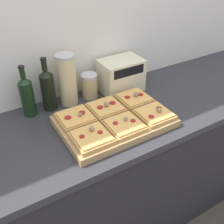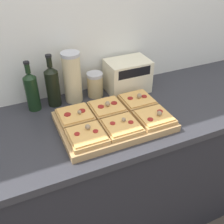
{
  "view_description": "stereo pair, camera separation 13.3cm",
  "coord_description": "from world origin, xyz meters",
  "views": [
    {
      "loc": [
        -0.56,
        -0.67,
        1.75
      ],
      "look_at": [
        0.0,
        0.27,
        0.99
      ],
      "focal_mm": 42.0,
      "sensor_mm": 36.0,
      "label": 1
    },
    {
      "loc": [
        -0.44,
        -0.73,
        1.75
      ],
      "look_at": [
        0.0,
        0.27,
        0.99
      ],
      "focal_mm": 42.0,
      "sensor_mm": 36.0,
      "label": 2
    }
  ],
  "objects": [
    {
      "name": "pizza_slice_front_right",
      "position": [
        0.18,
        0.15,
        0.99
      ],
      "size": [
        0.17,
        0.17,
        0.05
      ],
      "color": "tan",
      "rests_on": "cutting_board"
    },
    {
      "name": "wall_back",
      "position": [
        0.0,
        0.67,
        1.25
      ],
      "size": [
        6.0,
        0.06,
        2.5
      ],
      "color": "silver",
      "rests_on": "ground_plane"
    },
    {
      "name": "toaster_oven",
      "position": [
        0.22,
        0.53,
        1.03
      ],
      "size": [
        0.28,
        0.18,
        0.2
      ],
      "color": "beige",
      "rests_on": "kitchen_counter"
    },
    {
      "name": "wine_bottle",
      "position": [
        -0.23,
        0.55,
        1.06
      ],
      "size": [
        0.07,
        0.07,
        0.3
      ],
      "color": "black",
      "rests_on": "kitchen_counter"
    },
    {
      "name": "grain_jar_tall",
      "position": [
        -0.11,
        0.55,
        1.08
      ],
      "size": [
        0.1,
        0.1,
        0.29
      ],
      "color": "beige",
      "rests_on": "kitchen_counter"
    },
    {
      "name": "pizza_slice_back_center",
      "position": [
        0.0,
        0.33,
        0.99
      ],
      "size": [
        0.17,
        0.17,
        0.06
      ],
      "color": "tan",
      "rests_on": "cutting_board"
    },
    {
      "name": "pizza_slice_front_center",
      "position": [
        0.0,
        0.15,
        0.99
      ],
      "size": [
        0.17,
        0.17,
        0.05
      ],
      "color": "tan",
      "rests_on": "cutting_board"
    },
    {
      "name": "grain_jar_short",
      "position": [
        0.02,
        0.55,
        1.01
      ],
      "size": [
        0.1,
        0.1,
        0.15
      ],
      "color": "tan",
      "rests_on": "kitchen_counter"
    },
    {
      "name": "olive_oil_bottle",
      "position": [
        -0.34,
        0.55,
        1.05
      ],
      "size": [
        0.07,
        0.07,
        0.28
      ],
      "color": "black",
      "rests_on": "kitchen_counter"
    },
    {
      "name": "pizza_slice_back_left",
      "position": [
        -0.18,
        0.33,
        0.99
      ],
      "size": [
        0.17,
        0.17,
        0.05
      ],
      "color": "tan",
      "rests_on": "cutting_board"
    },
    {
      "name": "kitchen_counter",
      "position": [
        0.0,
        0.32,
        0.47
      ],
      "size": [
        2.63,
        0.67,
        0.93
      ],
      "color": "#232328",
      "rests_on": "ground_plane"
    },
    {
      "name": "cutting_board",
      "position": [
        0.0,
        0.24,
        0.95
      ],
      "size": [
        0.55,
        0.37,
        0.04
      ],
      "primitive_type": "cube",
      "color": "tan",
      "rests_on": "kitchen_counter"
    },
    {
      "name": "pizza_slice_back_right",
      "position": [
        0.18,
        0.33,
        0.99
      ],
      "size": [
        0.17,
        0.17,
        0.05
      ],
      "color": "tan",
      "rests_on": "cutting_board"
    },
    {
      "name": "pizza_slice_front_left",
      "position": [
        -0.17,
        0.15,
        0.99
      ],
      "size": [
        0.17,
        0.17,
        0.05
      ],
      "color": "tan",
      "rests_on": "cutting_board"
    }
  ]
}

